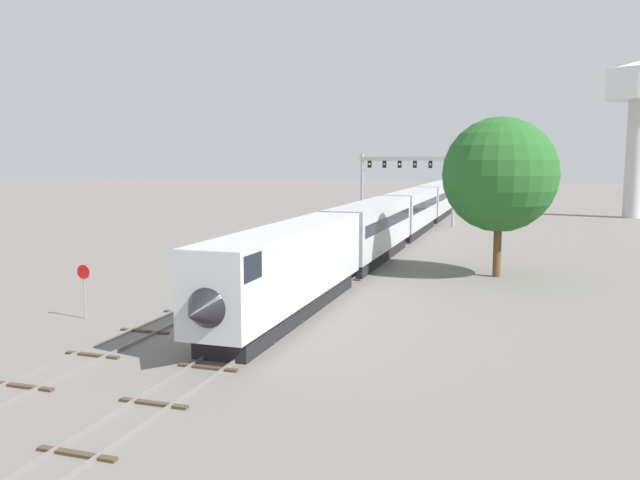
{
  "coord_description": "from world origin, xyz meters",
  "views": [
    {
      "loc": [
        13.93,
        -28.55,
        8.45
      ],
      "look_at": [
        1.0,
        12.0,
        3.0
      ],
      "focal_mm": 36.26,
      "sensor_mm": 36.0,
      "label": 1
    }
  ],
  "objects_px": {
    "passenger_train": "(436,199)",
    "water_tower": "(639,97)",
    "signal_gantry": "(407,173)",
    "stop_sign": "(84,284)",
    "trackside_tree_left": "(500,175)"
  },
  "relations": [
    {
      "from": "signal_gantry",
      "to": "water_tower",
      "type": "height_order",
      "value": "water_tower"
    },
    {
      "from": "stop_sign",
      "to": "trackside_tree_left",
      "type": "relative_size",
      "value": 0.26
    },
    {
      "from": "passenger_train",
      "to": "trackside_tree_left",
      "type": "bearing_deg",
      "value": -77.09
    },
    {
      "from": "signal_gantry",
      "to": "stop_sign",
      "type": "distance_m",
      "value": 52.93
    },
    {
      "from": "passenger_train",
      "to": "water_tower",
      "type": "relative_size",
      "value": 6.38
    },
    {
      "from": "water_tower",
      "to": "stop_sign",
      "type": "relative_size",
      "value": 7.52
    },
    {
      "from": "signal_gantry",
      "to": "water_tower",
      "type": "relative_size",
      "value": 0.56
    },
    {
      "from": "passenger_train",
      "to": "signal_gantry",
      "type": "xyz_separation_m",
      "value": [
        -2.25,
        -11.23,
        3.92
      ]
    },
    {
      "from": "passenger_train",
      "to": "stop_sign",
      "type": "distance_m",
      "value": 64.17
    },
    {
      "from": "passenger_train",
      "to": "water_tower",
      "type": "xyz_separation_m",
      "value": [
        26.33,
        8.52,
        14.11
      ]
    },
    {
      "from": "passenger_train",
      "to": "signal_gantry",
      "type": "height_order",
      "value": "signal_gantry"
    },
    {
      "from": "signal_gantry",
      "to": "passenger_train",
      "type": "bearing_deg",
      "value": 78.67
    },
    {
      "from": "signal_gantry",
      "to": "water_tower",
      "type": "bearing_deg",
      "value": 34.64
    },
    {
      "from": "passenger_train",
      "to": "water_tower",
      "type": "height_order",
      "value": "water_tower"
    },
    {
      "from": "water_tower",
      "to": "trackside_tree_left",
      "type": "distance_m",
      "value": 56.02
    }
  ]
}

